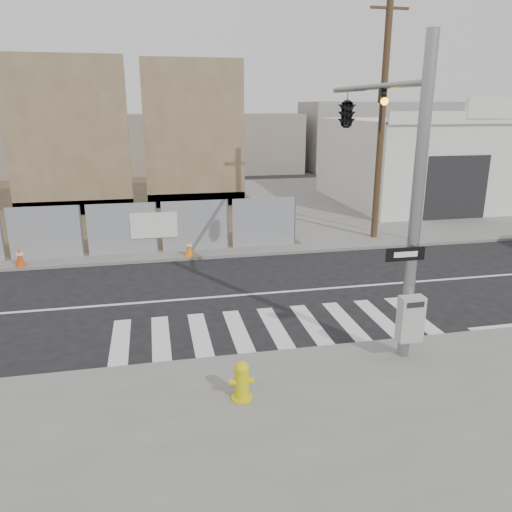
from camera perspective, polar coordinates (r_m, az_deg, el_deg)
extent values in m
plane|color=black|center=(15.70, -0.05, -4.37)|extent=(100.00, 100.00, 0.00)
cube|color=slate|center=(29.04, -5.76, 5.58)|extent=(50.00, 20.00, 0.12)
cylinder|color=gray|center=(11.20, 17.88, 5.42)|extent=(0.26, 0.26, 7.00)
cylinder|color=gray|center=(13.33, 13.18, 18.31)|extent=(0.14, 5.20, 0.14)
cube|color=#B2B2AF|center=(11.66, 17.24, -6.87)|extent=(0.55, 0.30, 1.05)
cube|color=black|center=(11.17, 16.70, 0.21)|extent=(0.90, 0.03, 0.30)
cube|color=silver|center=(11.15, 16.75, 0.18)|extent=(0.55, 0.01, 0.12)
imported|color=black|center=(12.78, 14.17, 15.85)|extent=(0.16, 0.20, 1.00)
imported|color=black|center=(14.79, 10.36, 16.14)|extent=(0.53, 2.48, 1.00)
cylinder|color=gray|center=(22.10, 18.30, 8.29)|extent=(0.12, 0.12, 5.20)
imported|color=black|center=(21.90, 18.92, 14.76)|extent=(0.16, 0.20, 1.00)
cube|color=brown|center=(27.67, -20.69, 12.55)|extent=(6.00, 0.50, 8.00)
cube|color=brown|center=(28.49, -19.84, 5.39)|extent=(6.00, 1.30, 0.80)
cube|color=brown|center=(28.48, -7.03, 13.57)|extent=(5.50, 0.50, 8.00)
cube|color=brown|center=(29.30, -6.85, 6.56)|extent=(5.50, 1.30, 0.80)
cube|color=silver|center=(32.34, 20.23, 10.21)|extent=(12.00, 10.00, 4.80)
cube|color=silver|center=(28.07, 26.23, 14.03)|extent=(12.00, 0.30, 0.60)
cube|color=silver|center=(28.03, 26.41, 14.93)|extent=(4.00, 0.30, 1.00)
cube|color=black|center=(27.18, 21.96, 7.24)|extent=(3.40, 0.06, 3.20)
cylinder|color=#503B25|center=(22.00, 14.19, 14.88)|extent=(0.28, 0.28, 10.00)
cube|color=#503B25|center=(22.29, 15.04, 25.71)|extent=(1.60, 0.10, 0.10)
cylinder|color=#D4C60B|center=(10.26, -1.62, -15.85)|extent=(0.53, 0.53, 0.04)
cylinder|color=#D4C60B|center=(10.10, -1.63, -14.43)|extent=(0.35, 0.35, 0.64)
sphere|color=#D4C60B|center=(9.93, -1.65, -12.75)|extent=(0.30, 0.30, 0.30)
cylinder|color=#D4C60B|center=(10.04, -2.62, -14.22)|extent=(0.18, 0.16, 0.12)
cylinder|color=#D4C60B|center=(10.09, -0.65, -14.02)|extent=(0.18, 0.16, 0.12)
cube|color=#D7460B|center=(19.95, -25.27, -0.97)|extent=(0.45, 0.45, 0.03)
cone|color=#D7460B|center=(19.86, -25.39, -0.07)|extent=(0.40, 0.40, 0.68)
cylinder|color=silver|center=(19.83, -25.42, 0.19)|extent=(0.26, 0.26, 0.08)
cube|color=orange|center=(19.40, -7.63, 0.07)|extent=(0.41, 0.41, 0.03)
cone|color=orange|center=(19.32, -7.67, 0.95)|extent=(0.36, 0.36, 0.65)
cylinder|color=silver|center=(19.29, -7.68, 1.22)|extent=(0.25, 0.25, 0.07)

